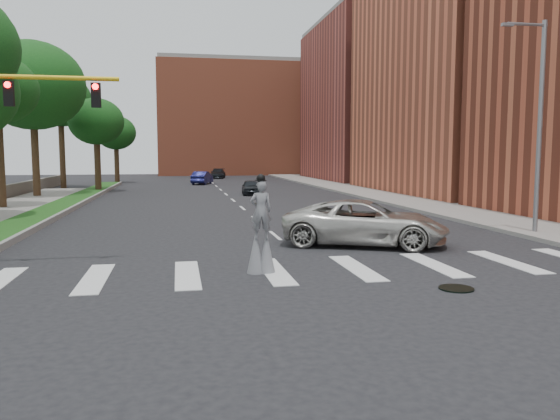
% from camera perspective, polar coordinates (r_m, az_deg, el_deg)
% --- Properties ---
extents(ground_plane, '(160.00, 160.00, 0.00)m').
position_cam_1_polar(ground_plane, '(15.76, 4.67, -6.99)').
color(ground_plane, black).
rests_on(ground_plane, ground).
extents(grass_median, '(2.00, 60.00, 0.25)m').
position_cam_1_polar(grass_median, '(35.75, -22.58, 0.05)').
color(grass_median, '#174513').
rests_on(grass_median, ground).
extents(median_curb, '(0.20, 60.00, 0.28)m').
position_cam_1_polar(median_curb, '(35.55, -20.93, 0.10)').
color(median_curb, gray).
rests_on(median_curb, ground).
extents(sidewalk_right, '(5.00, 90.00, 0.18)m').
position_cam_1_polar(sidewalk_right, '(43.26, 11.92, 1.28)').
color(sidewalk_right, gray).
rests_on(sidewalk_right, ground).
extents(manhole, '(0.90, 0.90, 0.04)m').
position_cam_1_polar(manhole, '(15.05, 17.94, -7.80)').
color(manhole, black).
rests_on(manhole, ground).
extents(building_mid, '(16.00, 22.00, 24.00)m').
position_cam_1_polar(building_mid, '(52.53, 19.98, 14.90)').
color(building_mid, '#C95F3F').
rests_on(building_mid, ground).
extents(building_far, '(16.00, 22.00, 20.00)m').
position_cam_1_polar(building_far, '(73.87, 10.25, 10.90)').
color(building_far, '#9F453A').
rests_on(building_far, ground).
extents(building_backdrop, '(26.00, 14.00, 18.00)m').
position_cam_1_polar(building_backdrop, '(93.51, -4.51, 9.30)').
color(building_backdrop, '#C95F3F').
rests_on(building_backdrop, ground).
extents(streetlight, '(2.05, 0.20, 9.00)m').
position_cam_1_polar(streetlight, '(25.68, 25.36, 8.46)').
color(streetlight, slate).
rests_on(streetlight, ground).
extents(stilt_performer, '(0.84, 0.54, 2.92)m').
position_cam_1_polar(stilt_performer, '(16.04, -1.99, -2.56)').
color(stilt_performer, '#382516').
rests_on(stilt_performer, ground).
extents(suv_crossing, '(6.88, 5.12, 1.74)m').
position_cam_1_polar(suv_crossing, '(21.20, 8.89, -1.31)').
color(suv_crossing, beige).
rests_on(suv_crossing, ground).
extents(car_near, '(1.78, 3.82, 1.27)m').
position_cam_1_polar(car_near, '(46.58, -3.05, 2.39)').
color(car_near, black).
rests_on(car_near, ground).
extents(car_mid, '(2.76, 4.67, 1.46)m').
position_cam_1_polar(car_mid, '(62.81, -8.13, 3.35)').
color(car_mid, '#181954').
rests_on(car_mid, ground).
extents(car_far, '(2.64, 4.95, 1.36)m').
position_cam_1_polar(car_far, '(77.32, -6.51, 3.82)').
color(car_far, black).
rests_on(car_far, ground).
extents(tree_4, '(8.06, 8.06, 12.18)m').
position_cam_1_polar(tree_4, '(47.39, -24.48, 11.74)').
color(tree_4, '#382516').
rests_on(tree_4, ground).
extents(tree_5, '(6.14, 6.14, 11.38)m').
position_cam_1_polar(tree_5, '(59.32, -22.00, 10.55)').
color(tree_5, '#382516').
rests_on(tree_5, ground).
extents(tree_6, '(4.91, 4.91, 8.45)m').
position_cam_1_polar(tree_6, '(52.28, -18.66, 8.70)').
color(tree_6, '#382516').
rests_on(tree_6, ground).
extents(tree_7, '(4.66, 4.66, 7.89)m').
position_cam_1_polar(tree_7, '(67.40, -16.78, 7.69)').
color(tree_7, '#382516').
rests_on(tree_7, ground).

